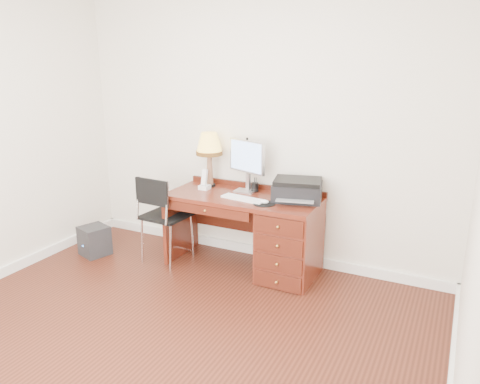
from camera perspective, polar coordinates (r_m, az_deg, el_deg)
The scene contains 12 objects.
ground at distance 3.76m, azimuth -9.39°, elevation -17.13°, with size 4.00×4.00×0.00m, color #36150C.
room_shell at distance 4.19m, azimuth -4.33°, elevation -12.44°, with size 4.00×4.00×4.00m.
desk at distance 4.54m, azimuth 4.07°, elevation -5.06°, with size 1.50×0.67×0.75m.
monitor at distance 4.63m, azimuth 0.76°, elevation 4.04°, with size 0.44×0.22×0.52m.
keyboard at distance 4.43m, azimuth 0.41°, elevation -0.82°, with size 0.44×0.13×0.02m, color white.
mouse_pad at distance 4.30m, azimuth 2.96°, elevation -1.32°, with size 0.21×0.21×0.04m.
printer at distance 4.43m, azimuth 7.01°, elevation 0.28°, with size 0.52×0.45×0.20m.
leg_lamp at distance 4.81m, azimuth -3.77°, elevation 5.47°, with size 0.27×0.27×0.56m.
phone at distance 4.77m, azimuth -4.34°, elevation 1.05°, with size 0.10×0.10×0.21m.
pen_cup at distance 4.68m, azimuth 1.82°, elevation 0.57°, with size 0.07×0.07×0.09m, color black.
chair at distance 4.79m, azimuth -9.49°, elevation -2.28°, with size 0.46×0.46×0.91m.
equipment_box at distance 5.27m, azimuth -17.31°, elevation -5.67°, with size 0.27×0.27×0.31m, color black.
Camera 1 is at (1.89, -2.52, 2.05)m, focal length 35.00 mm.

